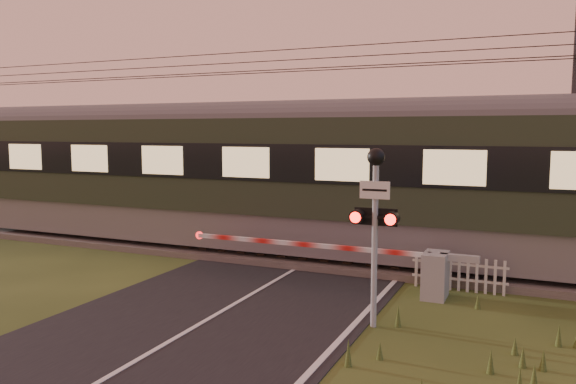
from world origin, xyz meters
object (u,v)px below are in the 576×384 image
at_px(crossing_signal, 375,205).
at_px(catenary_mast, 574,131).
at_px(boom_gate, 417,270).
at_px(picket_fence, 459,274).

distance_m(crossing_signal, catenary_mast, 8.29).
relative_size(boom_gate, crossing_signal, 2.12).
bearing_deg(boom_gate, picket_fence, 43.33).
bearing_deg(catenary_mast, crossing_signal, -116.75).
height_order(crossing_signal, picket_fence, crossing_signal).
bearing_deg(picket_fence, crossing_signal, -110.74).
height_order(boom_gate, catenary_mast, catenary_mast).
xyz_separation_m(boom_gate, crossing_signal, (-0.38, -2.39, 1.77)).
height_order(crossing_signal, catenary_mast, catenary_mast).
distance_m(boom_gate, catenary_mast, 6.70).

